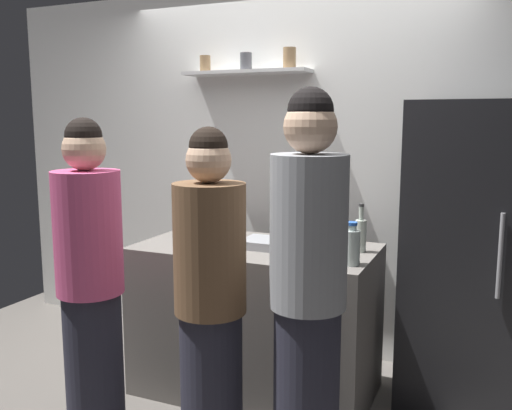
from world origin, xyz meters
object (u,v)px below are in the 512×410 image
object	(u,v)px
baking_pan	(271,244)
person_grey_hoodie	(308,294)
water_bottle_plastic	(351,246)
person_pink_top	(91,285)
refrigerator	(464,255)
person_brown_jacket	(210,304)
wine_bottle_dark_glass	(311,225)
utensil_holder	(221,233)
wine_bottle_pale_glass	(361,234)

from	to	relation	value
baking_pan	person_grey_hoodie	distance (m)	0.85
water_bottle_plastic	person_pink_top	distance (m)	1.36
refrigerator	person_brown_jacket	size ratio (longest dim) A/B	1.08
water_bottle_plastic	person_grey_hoodie	distance (m)	0.54
wine_bottle_dark_glass	person_pink_top	bearing A→B (deg)	-132.29
person_brown_jacket	water_bottle_plastic	bearing A→B (deg)	-35.11
refrigerator	utensil_holder	size ratio (longest dim) A/B	7.96
baking_pan	utensil_holder	xyz separation A→B (m)	(-0.34, 0.02, 0.03)
wine_bottle_dark_glass	refrigerator	bearing A→B (deg)	14.60
utensil_holder	person_brown_jacket	bearing A→B (deg)	-66.69
refrigerator	utensil_holder	world-z (taller)	refrigerator
wine_bottle_pale_glass	person_grey_hoodie	xyz separation A→B (m)	(-0.04, -0.83, -0.11)
utensil_holder	wine_bottle_dark_glass	distance (m)	0.56
person_pink_top	water_bottle_plastic	bearing A→B (deg)	146.55
water_bottle_plastic	wine_bottle_dark_glass	bearing A→B (deg)	132.88
utensil_holder	refrigerator	bearing A→B (deg)	14.95
person_pink_top	person_grey_hoodie	xyz separation A→B (m)	(1.14, 0.08, 0.07)
wine_bottle_pale_glass	water_bottle_plastic	xyz separation A→B (m)	(0.02, -0.30, -0.00)
baking_pan	person_pink_top	distance (m)	1.05
person_brown_jacket	person_grey_hoodie	size ratio (longest dim) A/B	0.91
baking_pan	person_pink_top	xyz separation A→B (m)	(-0.68, -0.79, -0.11)
baking_pan	person_brown_jacket	size ratio (longest dim) A/B	0.21
baking_pan	wine_bottle_pale_glass	world-z (taller)	wine_bottle_pale_glass
utensil_holder	person_grey_hoodie	bearing A→B (deg)	-42.60
refrigerator	wine_bottle_pale_glass	distance (m)	0.63
utensil_holder	person_brown_jacket	distance (m)	0.86
water_bottle_plastic	baking_pan	bearing A→B (deg)	160.06
wine_bottle_pale_glass	person_grey_hoodie	world-z (taller)	person_grey_hoodie
refrigerator	utensil_holder	distance (m)	1.45
refrigerator	baking_pan	world-z (taller)	refrigerator
person_brown_jacket	person_pink_top	size ratio (longest dim) A/B	0.98
water_bottle_plastic	person_grey_hoodie	size ratio (longest dim) A/B	0.13
wine_bottle_dark_glass	wine_bottle_pale_glass	size ratio (longest dim) A/B	1.17
wine_bottle_pale_glass	person_brown_jacket	xyz separation A→B (m)	(-0.51, -0.87, -0.21)
baking_pan	water_bottle_plastic	distance (m)	0.56
wine_bottle_pale_glass	person_brown_jacket	bearing A→B (deg)	-120.43
wine_bottle_pale_glass	person_brown_jacket	distance (m)	1.03
wine_bottle_pale_glass	water_bottle_plastic	world-z (taller)	wine_bottle_pale_glass
person_grey_hoodie	refrigerator	bearing A→B (deg)	-147.94
person_pink_top	baking_pan	bearing A→B (deg)	169.28
baking_pan	person_grey_hoodie	xyz separation A→B (m)	(0.46, -0.72, -0.03)
person_brown_jacket	person_pink_top	world-z (taller)	person_pink_top
wine_bottle_pale_glass	baking_pan	bearing A→B (deg)	-167.11
utensil_holder	wine_bottle_dark_glass	bearing A→B (deg)	15.51
refrigerator	person_grey_hoodie	size ratio (longest dim) A/B	0.98
wine_bottle_pale_glass	refrigerator	bearing A→B (deg)	26.52
utensil_holder	water_bottle_plastic	distance (m)	0.89
utensil_holder	wine_bottle_dark_glass	xyz separation A→B (m)	(0.53, 0.15, 0.07)
wine_bottle_pale_glass	person_pink_top	world-z (taller)	person_pink_top
wine_bottle_pale_glass	person_pink_top	size ratio (longest dim) A/B	0.17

